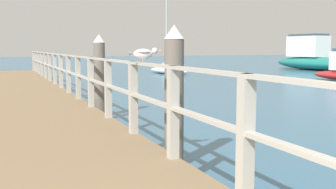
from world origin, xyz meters
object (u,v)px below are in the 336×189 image
(seagull_foreground, at_px, (144,53))
(boat_0, at_px, (313,58))
(boat_3, at_px, (169,69))
(dock_piling_far, at_px, (100,76))
(dock_piling_near, at_px, (174,96))

(seagull_foreground, bearing_deg, boat_0, 141.58)
(seagull_foreground, distance_m, boat_3, 21.28)
(seagull_foreground, bearing_deg, dock_piling_far, -177.05)
(boat_0, height_order, boat_3, boat_3)
(dock_piling_far, height_order, seagull_foreground, dock_piling_far)
(seagull_foreground, bearing_deg, dock_piling_near, 62.78)
(boat_0, bearing_deg, dock_piling_far, -145.76)
(seagull_foreground, xyz_separation_m, boat_3, (8.44, 19.49, -1.34))
(dock_piling_far, xyz_separation_m, seagull_foreground, (-0.37, -4.44, 0.61))
(dock_piling_near, bearing_deg, boat_0, 44.75)
(dock_piling_near, xyz_separation_m, seagull_foreground, (-0.37, 0.26, 0.61))
(boat_3, bearing_deg, dock_piling_near, -122.93)
(seagull_foreground, height_order, boat_3, boat_3)
(boat_0, xyz_separation_m, boat_3, (-12.20, -0.34, -0.61))
(dock_piling_far, xyz_separation_m, boat_3, (8.07, 15.05, -0.73))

